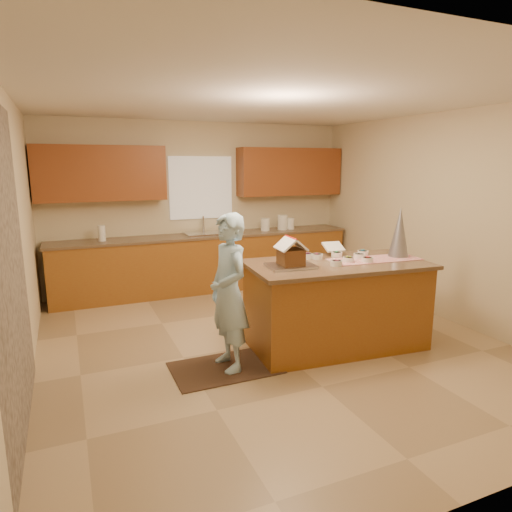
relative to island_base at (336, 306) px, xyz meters
The scene contains 28 objects.
floor 0.87m from the island_base, 151.98° to the left, with size 5.50×5.50×0.00m, color tan.
ceiling 2.35m from the island_base, 151.98° to the left, with size 5.50×5.50×0.00m, color silver.
wall_back 3.28m from the island_base, 101.79° to the left, with size 5.50×5.50×0.00m, color beige.
wall_front 2.64m from the island_base, 105.03° to the right, with size 5.50×5.50×0.00m, color beige.
wall_left 3.29m from the island_base, behind, with size 5.50×5.50×0.00m, color beige.
wall_right 2.08m from the island_base, 10.50° to the left, with size 5.50×5.50×0.00m, color beige.
stone_accent 3.26m from the island_base, behind, with size 2.50×2.50×0.00m, color gray.
window_curtain 3.35m from the island_base, 101.91° to the left, with size 1.05×0.03×1.00m, color white.
back_counter_base 2.87m from the island_base, 103.02° to the left, with size 4.80×0.60×0.88m, color brown.
back_counter_top 2.90m from the island_base, 103.02° to the left, with size 4.85×0.63×0.04m, color brown.
upper_cabinet_left 3.92m from the island_base, 127.00° to the left, with size 1.85×0.35×0.80m, color brown.
upper_cabinet_right 3.37m from the island_base, 72.76° to the left, with size 1.85×0.35×0.80m, color brown.
sink 2.90m from the island_base, 103.02° to the left, with size 0.70×0.45×0.12m, color silver.
faucet 3.10m from the island_base, 102.26° to the left, with size 0.03×0.03×0.28m, color silver.
island_base is the anchor object (origin of this frame).
island_top 0.49m from the island_base, ahead, with size 1.98×1.03×0.04m, color brown.
table_runner 0.70m from the island_base, ahead, with size 1.06×0.38×0.01m, color #AA0C19.
baking_tray 0.78m from the island_base, behind, with size 0.49×0.36×0.03m, color silver.
cookbook 0.74m from the island_base, 63.55° to the left, with size 0.23×0.02×0.19m, color white.
tinsel_tree 1.15m from the island_base, ahead, with size 0.23×0.23×0.58m, color #B5B7C2.
rug 1.43m from the island_base, behind, with size 1.06×0.69×0.01m, color black.
boy 1.35m from the island_base, behind, with size 0.57×0.38×1.57m, color #AAD3F1.
canister_a 2.88m from the island_base, 82.08° to the left, with size 0.15×0.15×0.21m, color white.
canister_b 2.94m from the island_base, 75.61° to the left, with size 0.17×0.17×0.25m, color white.
canister_c 2.98m from the island_base, 72.70° to the left, with size 0.14×0.14×0.19m, color white.
paper_towel 3.63m from the island_base, 128.86° to the left, with size 0.11×0.11×0.23m, color white.
gingerbread_house 0.87m from the island_base, behind, with size 0.31×0.32×0.30m.
candy_bowls 0.56m from the island_base, 38.48° to the left, with size 0.83×0.57×0.06m.
Camera 1 is at (-2.08, -4.42, 2.04)m, focal length 31.41 mm.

